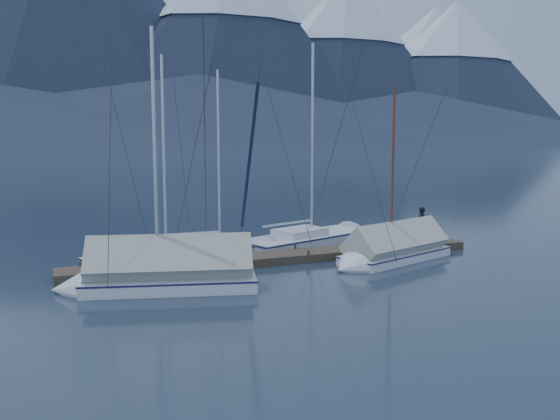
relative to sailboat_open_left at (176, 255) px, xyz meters
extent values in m
plane|color=#151F2F|center=(3.94, -4.28, -0.17)|extent=(1000.00, 1000.00, 0.00)
cone|color=#475675|center=(43.94, 425.72, 69.83)|extent=(330.00, 330.00, 140.00)
cone|color=#475675|center=(183.94, 440.72, 62.33)|extent=(308.00, 308.00, 125.00)
cone|color=silver|center=(183.94, 440.72, 99.08)|extent=(133.24, 133.24, 52.50)
cone|color=#475675|center=(323.94, 420.72, 57.33)|extent=(286.00, 286.00, 115.00)
cone|color=silver|center=(323.94, 420.72, 91.18)|extent=(123.72, 123.72, 48.30)
cone|color=#192133|center=(13.94, 305.72, 67.33)|extent=(228.00, 228.00, 135.00)
cone|color=#192133|center=(93.94, 285.72, 54.83)|extent=(190.00, 190.00, 110.00)
cone|color=#192133|center=(168.94, 295.72, 49.83)|extent=(182.40, 182.40, 100.00)
cone|color=silver|center=(168.94, 295.72, 79.33)|extent=(78.91, 78.91, 42.00)
cone|color=#192133|center=(243.94, 290.72, 43.83)|extent=(197.60, 197.60, 88.00)
cone|color=silver|center=(243.94, 290.72, 69.85)|extent=(85.48, 85.48, 36.96)
cone|color=#192133|center=(63.94, 240.72, 15.83)|extent=(390.00, 390.00, 32.00)
cone|color=#192133|center=(183.94, 245.72, 13.83)|extent=(364.00, 364.00, 28.00)
cube|color=#382D23|center=(3.94, -2.28, 0.00)|extent=(18.00, 1.50, 0.34)
cube|color=black|center=(-2.06, -2.28, -0.22)|extent=(3.00, 1.30, 0.30)
cube|color=black|center=(3.94, -2.28, -0.22)|extent=(3.00, 1.30, 0.30)
cube|color=black|center=(9.94, -2.28, -0.22)|extent=(3.00, 1.30, 0.30)
cylinder|color=#382D23|center=(-4.06, -1.58, 0.18)|extent=(0.12, 0.12, 0.35)
cylinder|color=#382D23|center=(-4.06, -2.98, 0.18)|extent=(0.12, 0.12, 0.35)
cylinder|color=#382D23|center=(-1.06, -1.58, 0.18)|extent=(0.12, 0.12, 0.35)
cylinder|color=#382D23|center=(-1.06, -2.98, 0.18)|extent=(0.12, 0.12, 0.35)
cylinder|color=#382D23|center=(1.94, -1.58, 0.18)|extent=(0.12, 0.12, 0.35)
cylinder|color=#382D23|center=(1.94, -2.98, 0.18)|extent=(0.12, 0.12, 0.35)
cylinder|color=#382D23|center=(4.94, -1.58, 0.18)|extent=(0.12, 0.12, 0.35)
cylinder|color=#382D23|center=(4.94, -2.98, 0.18)|extent=(0.12, 0.12, 0.35)
cylinder|color=#382D23|center=(7.94, -1.58, 0.18)|extent=(0.12, 0.12, 0.35)
cylinder|color=#382D23|center=(7.94, -2.98, 0.18)|extent=(0.12, 0.12, 0.35)
cylinder|color=#382D23|center=(10.94, -1.58, 0.18)|extent=(0.12, 0.12, 0.35)
cylinder|color=#382D23|center=(10.94, -2.98, 0.18)|extent=(0.12, 0.12, 0.35)
cube|color=silver|center=(-0.84, -0.34, -0.04)|extent=(6.43, 4.20, 0.67)
cube|color=silver|center=(-0.84, -0.34, -0.35)|extent=(5.24, 3.00, 0.31)
cube|color=#181746|center=(-0.84, -0.34, 0.24)|extent=(6.50, 4.24, 0.06)
cone|color=silver|center=(2.41, 0.98, -0.04)|extent=(1.78, 2.24, 1.96)
cube|color=silver|center=(-1.13, -0.46, 0.45)|extent=(2.52, 2.13, 0.31)
cylinder|color=#B2B7BF|center=(-0.46, -0.19, 4.37)|extent=(0.12, 0.12, 8.15)
cylinder|color=#B2B7BF|center=(-1.79, -0.73, 0.90)|extent=(2.58, 1.12, 0.09)
cylinder|color=#26262B|center=(0.95, 0.39, 4.37)|extent=(1.19, 2.86, 8.16)
cube|color=silver|center=(1.66, 0.26, -0.05)|extent=(5.81, 2.03, 0.64)
cube|color=silver|center=(1.66, 0.26, -0.34)|extent=(4.93, 1.15, 0.29)
cube|color=#191F4C|center=(1.66, 0.26, 0.22)|extent=(5.87, 2.05, 0.06)
cone|color=silver|center=(4.98, 0.20, -0.05)|extent=(1.09, 1.87, 1.85)
cube|color=silver|center=(1.37, 0.26, 0.41)|extent=(2.05, 1.38, 0.29)
cylinder|color=#B2B7BF|center=(2.04, 0.25, 4.12)|extent=(0.12, 0.12, 7.70)
cylinder|color=#B2B7BF|center=(0.69, 0.27, 0.84)|extent=(2.60, 0.13, 0.09)
cylinder|color=#26262B|center=(3.49, 0.22, 4.12)|extent=(0.08, 2.91, 7.71)
cube|color=silver|center=(6.45, 0.66, -0.03)|extent=(7.19, 4.46, 0.75)
cube|color=silver|center=(6.45, 0.66, -0.37)|extent=(5.88, 3.15, 0.34)
cube|color=#171B46|center=(6.45, 0.66, 0.29)|extent=(7.27, 4.50, 0.07)
cone|color=silver|center=(10.14, 2.00, -0.03)|extent=(1.92, 2.48, 2.18)
cube|color=silver|center=(6.13, 0.55, 0.52)|extent=(2.79, 2.31, 0.34)
cylinder|color=#B2B7BF|center=(6.88, 0.82, 4.90)|extent=(0.14, 0.14, 9.10)
cylinder|color=#B2B7BF|center=(5.38, 0.28, 1.03)|extent=(2.92, 1.14, 0.10)
cylinder|color=#26262B|center=(8.48, 1.40, 4.90)|extent=(1.19, 3.24, 9.11)
cube|color=silver|center=(8.63, -3.91, -0.06)|extent=(5.71, 3.58, 0.57)
cube|color=silver|center=(8.63, -3.91, -0.32)|extent=(4.67, 2.50, 0.26)
cube|color=#171642|center=(8.63, -3.91, 0.18)|extent=(5.77, 3.61, 0.05)
cone|color=silver|center=(5.72, -4.92, -0.06)|extent=(1.51, 2.05, 1.83)
cylinder|color=#592819|center=(8.30, -4.02, 3.70)|extent=(0.10, 0.10, 6.95)
cylinder|color=#592819|center=(9.45, -3.62, 0.75)|extent=(2.31, 0.87, 0.08)
cylinder|color=#26262B|center=(7.03, -4.46, 3.70)|extent=(0.91, 2.57, 6.95)
cube|color=#A8A79E|center=(8.63, -3.91, 0.57)|extent=(5.47, 3.52, 1.94)
cube|color=white|center=(-1.30, -5.06, -0.04)|extent=(6.23, 3.52, 0.69)
cube|color=white|center=(-1.30, -5.06, -0.36)|extent=(5.13, 2.39, 0.32)
cube|color=#1B194C|center=(-1.30, -5.06, 0.25)|extent=(6.29, 3.56, 0.06)
cone|color=white|center=(-4.60, -4.19, -0.04)|extent=(1.63, 2.25, 2.02)
cylinder|color=#B2B7BF|center=(-1.70, -4.95, 4.51)|extent=(0.13, 0.13, 8.41)
cylinder|color=#B2B7BF|center=(-0.28, -5.32, 0.94)|extent=(2.59, 0.76, 0.09)
cylinder|color=#26262B|center=(-3.13, -4.58, 4.51)|extent=(0.78, 2.88, 8.42)
cube|color=#A2A298|center=(-1.30, -5.06, 0.73)|extent=(5.95, 3.49, 2.14)
imported|color=black|center=(11.44, -1.83, 0.97)|extent=(0.46, 0.63, 1.58)
camera|label=1|loc=(-5.35, -25.07, 5.22)|focal=38.00mm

